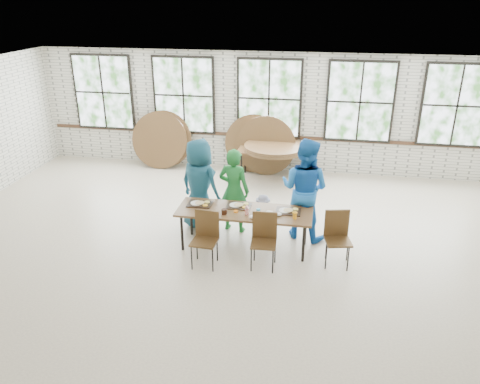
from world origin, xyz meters
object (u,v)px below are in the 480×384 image
object	(u,v)px
chair_near_right	(264,235)
storage_table	(275,152)
chair_near_left	(206,234)
dining_table	(244,213)

from	to	relation	value
chair_near_right	storage_table	size ratio (longest dim) A/B	0.53
chair_near_right	storage_table	bearing A→B (deg)	90.71
chair_near_right	storage_table	xyz separation A→B (m)	(-0.28, 4.03, 0.13)
chair_near_left	storage_table	world-z (taller)	chair_near_left
chair_near_right	chair_near_left	bearing A→B (deg)	-176.06
chair_near_right	storage_table	world-z (taller)	chair_near_right
chair_near_right	dining_table	bearing A→B (deg)	126.60
storage_table	dining_table	bearing A→B (deg)	-91.67
chair_near_right	storage_table	distance (m)	4.05
chair_near_left	storage_table	bearing A→B (deg)	84.25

